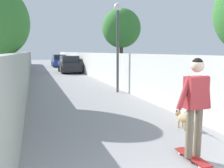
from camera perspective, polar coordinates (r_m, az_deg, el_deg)
ground_plane at (r=15.79m, az=-11.97°, el=0.98°), size 80.00×80.00×0.00m
wall_left at (r=13.60m, az=-21.04°, el=3.46°), size 48.00×0.30×1.88m
fence_right at (r=14.26m, az=-1.49°, el=4.10°), size 48.00×0.30×1.83m
tree_right_far at (r=15.71m, az=2.37°, el=13.77°), size 2.60×2.60×4.79m
lamp_post at (r=10.74m, az=1.46°, el=13.04°), size 0.36×0.36×4.13m
skateboard at (r=4.48m, az=19.57°, el=-16.92°), size 0.80×0.20×0.08m
person_skateboarder at (r=4.16m, az=20.26°, el=-3.76°), size 0.22×0.71×1.74m
dog at (r=6.04m, az=17.45°, el=-8.14°), size 1.81×1.02×1.06m
car_near at (r=21.53m, az=-10.68°, el=4.81°), size 4.07×1.80×1.54m
car_far at (r=29.94m, az=-13.09°, el=5.65°), size 4.33×1.80×1.54m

